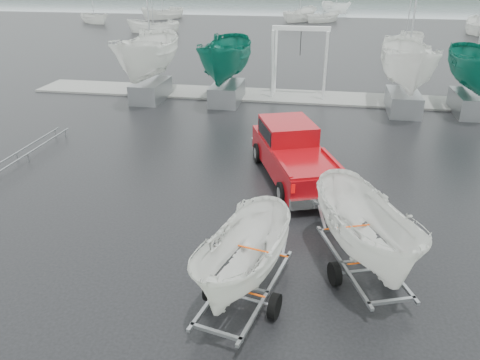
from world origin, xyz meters
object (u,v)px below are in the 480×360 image
trailer_parked (246,210)px  trailer_hitched (373,178)px  boat_hoist (300,52)px  pickup_truck (292,151)px

trailer_parked → trailer_hitched: bearing=42.4°
trailer_parked → boat_hoist: trailer_parked is taller
pickup_truck → trailer_hitched: (2.27, -5.99, 1.76)m
trailer_hitched → pickup_truck: bearing=90.0°
pickup_truck → trailer_parked: bearing=-114.5°
pickup_truck → boat_hoist: bearing=71.7°
boat_hoist → trailer_parked: bearing=-90.0°
boat_hoist → pickup_truck: bearing=-87.5°
pickup_truck → boat_hoist: size_ratio=1.49×
pickup_truck → boat_hoist: (-0.50, 11.47, 1.66)m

